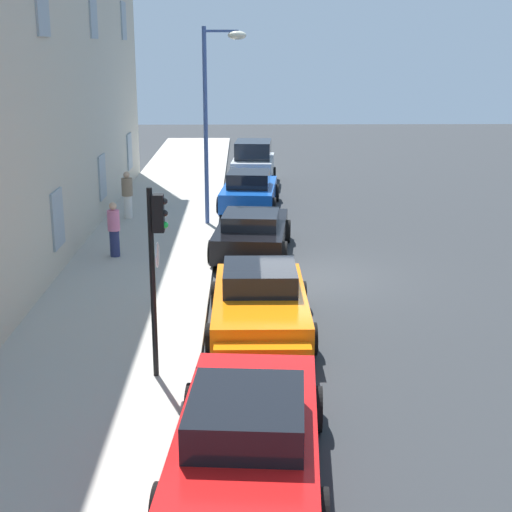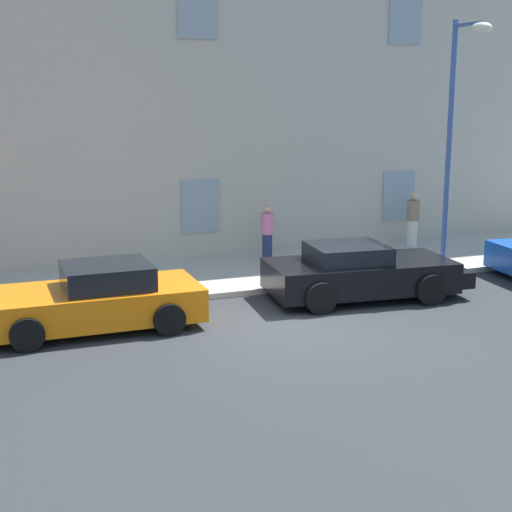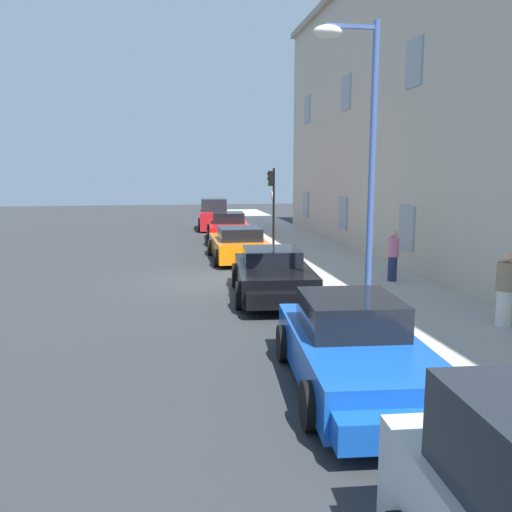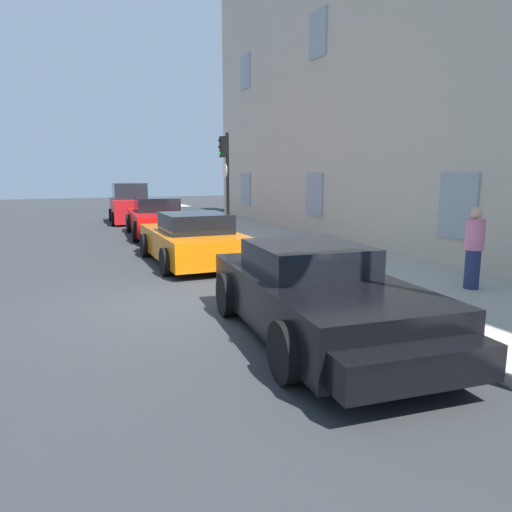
% 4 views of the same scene
% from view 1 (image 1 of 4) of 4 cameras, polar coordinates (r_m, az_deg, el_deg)
% --- Properties ---
extents(ground_plane, '(80.00, 80.00, 0.00)m').
position_cam_1_polar(ground_plane, '(20.19, 3.91, -1.54)').
color(ground_plane, '#2B2D30').
extents(sidewalk, '(60.00, 4.03, 0.14)m').
position_cam_1_polar(sidewalk, '(20.29, -9.05, -1.40)').
color(sidewalk, '#A8A399').
rests_on(sidewalk, ground).
extents(sportscar_red_lead, '(5.16, 2.44, 1.43)m').
position_cam_1_polar(sportscar_red_lead, '(11.04, -0.55, -13.18)').
color(sportscar_red_lead, red).
rests_on(sportscar_red_lead, ground).
extents(sportscar_yellow_flank, '(4.81, 2.22, 1.34)m').
position_cam_1_polar(sportscar_yellow_flank, '(16.09, 0.32, -3.84)').
color(sportscar_yellow_flank, orange).
rests_on(sportscar_yellow_flank, ground).
extents(sportscar_white_middle, '(4.86, 2.50, 1.31)m').
position_cam_1_polar(sportscar_white_middle, '(22.38, -0.29, 1.83)').
color(sportscar_white_middle, black).
rests_on(sportscar_white_middle, ground).
extents(sportscar_tail_end, '(4.75, 2.42, 1.44)m').
position_cam_1_polar(sportscar_tail_end, '(28.66, -0.49, 4.94)').
color(sportscar_tail_end, '#144CB2').
rests_on(sportscar_tail_end, ground).
extents(hatchback_distant, '(3.71, 2.13, 1.92)m').
position_cam_1_polar(hatchback_distant, '(33.51, -0.21, 6.92)').
color(hatchback_distant, '#B2B7BC').
rests_on(hatchback_distant, ground).
extents(traffic_light, '(0.44, 0.36, 3.49)m').
position_cam_1_polar(traffic_light, '(13.24, -7.59, 0.45)').
color(traffic_light, black).
rests_on(traffic_light, sidewalk).
extents(street_lamp, '(0.44, 1.42, 6.41)m').
position_cam_1_polar(street_lamp, '(24.97, -2.96, 12.30)').
color(street_lamp, '#3F5999').
rests_on(street_lamp, sidewalk).
extents(pedestrian_admiring, '(0.49, 0.49, 1.64)m').
position_cam_1_polar(pedestrian_admiring, '(26.51, -9.73, 4.60)').
color(pedestrian_admiring, silver).
rests_on(pedestrian_admiring, sidewalk).
extents(pedestrian_strolling, '(0.47, 0.47, 1.58)m').
position_cam_1_polar(pedestrian_strolling, '(21.70, -10.72, 2.02)').
color(pedestrian_strolling, navy).
rests_on(pedestrian_strolling, sidewalk).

